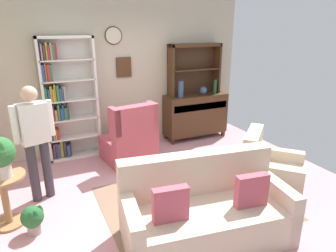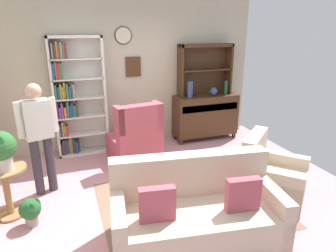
# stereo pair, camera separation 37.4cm
# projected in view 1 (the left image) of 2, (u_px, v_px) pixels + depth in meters

# --- Properties ---
(ground_plane) EXTENTS (5.40, 4.60, 0.02)m
(ground_plane) POSITION_uv_depth(u_px,v_px,m) (168.00, 196.00, 4.21)
(ground_plane) COLOR #C68C93
(wall_back) EXTENTS (5.00, 0.09, 2.80)m
(wall_back) POSITION_uv_depth(u_px,v_px,m) (119.00, 74.00, 5.59)
(wall_back) COLOR #BCB299
(wall_back) RESTS_ON ground_plane
(area_rug) EXTENTS (2.25, 1.88, 0.01)m
(area_rug) POSITION_uv_depth(u_px,v_px,m) (191.00, 203.00, 4.03)
(area_rug) COLOR #846651
(area_rug) RESTS_ON ground_plane
(bookshelf) EXTENTS (0.90, 0.30, 2.10)m
(bookshelf) POSITION_uv_depth(u_px,v_px,m) (65.00, 101.00, 5.14)
(bookshelf) COLOR silver
(bookshelf) RESTS_ON ground_plane
(sideboard) EXTENTS (1.30, 0.45, 0.92)m
(sideboard) POSITION_uv_depth(u_px,v_px,m) (195.00, 114.00, 6.25)
(sideboard) COLOR #422816
(sideboard) RESTS_ON ground_plane
(sideboard_hutch) EXTENTS (1.10, 0.26, 1.00)m
(sideboard_hutch) POSITION_uv_depth(u_px,v_px,m) (194.00, 62.00, 6.01)
(sideboard_hutch) COLOR #422816
(sideboard_hutch) RESTS_ON sideboard
(vase_tall) EXTENTS (0.11, 0.11, 0.32)m
(vase_tall) POSITION_uv_depth(u_px,v_px,m) (181.00, 89.00, 5.84)
(vase_tall) COLOR #33476B
(vase_tall) RESTS_ON sideboard
(vase_round) EXTENTS (0.15, 0.15, 0.17)m
(vase_round) POSITION_uv_depth(u_px,v_px,m) (203.00, 91.00, 6.08)
(vase_round) COLOR #33476B
(vase_round) RESTS_ON sideboard
(bottle_wine) EXTENTS (0.07, 0.07, 0.29)m
(bottle_wine) POSITION_uv_depth(u_px,v_px,m) (215.00, 87.00, 6.15)
(bottle_wine) COLOR #194223
(bottle_wine) RESTS_ON sideboard
(couch_floral) EXTENTS (1.90, 1.10, 0.90)m
(couch_floral) POSITION_uv_depth(u_px,v_px,m) (205.00, 212.00, 3.31)
(couch_floral) COLOR beige
(couch_floral) RESTS_ON ground_plane
(armchair_floral) EXTENTS (1.08, 1.08, 0.88)m
(armchair_floral) POSITION_uv_depth(u_px,v_px,m) (269.00, 173.00, 4.22)
(armchair_floral) COLOR beige
(armchair_floral) RESTS_ON ground_plane
(wingback_chair) EXTENTS (0.89, 0.91, 1.05)m
(wingback_chair) POSITION_uv_depth(u_px,v_px,m) (130.00, 141.00, 5.13)
(wingback_chair) COLOR #B74C5B
(wingback_chair) RESTS_ON ground_plane
(plant_stand) EXTENTS (0.52, 0.52, 0.64)m
(plant_stand) POSITION_uv_depth(u_px,v_px,m) (4.00, 195.00, 3.48)
(plant_stand) COLOR #997047
(plant_stand) RESTS_ON ground_plane
(potted_plant_small) EXTENTS (0.25, 0.25, 0.34)m
(potted_plant_small) POSITION_uv_depth(u_px,v_px,m) (33.00, 218.00, 3.38)
(potted_plant_small) COLOR gray
(potted_plant_small) RESTS_ON ground_plane
(person_reading) EXTENTS (0.52, 0.29, 1.56)m
(person_reading) POSITION_uv_depth(u_px,v_px,m) (35.00, 136.00, 3.87)
(person_reading) COLOR #38333D
(person_reading) RESTS_ON ground_plane
(coffee_table) EXTENTS (0.80, 0.50, 0.42)m
(coffee_table) POSITION_uv_depth(u_px,v_px,m) (184.00, 173.00, 4.08)
(coffee_table) COLOR #422816
(coffee_table) RESTS_ON ground_plane
(book_stack) EXTENTS (0.21, 0.14, 0.08)m
(book_stack) POSITION_uv_depth(u_px,v_px,m) (187.00, 167.00, 4.03)
(book_stack) COLOR #B22D33
(book_stack) RESTS_ON coffee_table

